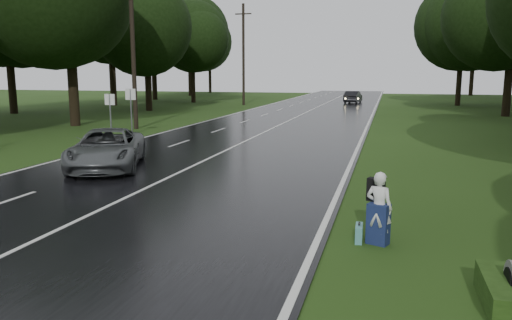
{
  "coord_description": "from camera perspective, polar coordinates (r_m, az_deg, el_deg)",
  "views": [
    {
      "loc": [
        7.15,
        -9.1,
        3.56
      ],
      "look_at": [
        3.54,
        4.46,
        1.1
      ],
      "focal_mm": 35.05,
      "sensor_mm": 36.0,
      "label": 1
    }
  ],
  "objects": [
    {
      "name": "ground",
      "position": [
        12.11,
        -22.4,
        -7.93
      ],
      "size": [
        160.0,
        160.0,
        0.0
      ],
      "primitive_type": "plane",
      "color": "#244013",
      "rests_on": "ground"
    },
    {
      "name": "tree_left_f",
      "position": [
        61.22,
        -7.15,
        6.54
      ],
      "size": [
        8.77,
        8.77,
        13.7
      ],
      "primitive_type": null,
      "color": "black",
      "rests_on": "ground"
    },
    {
      "name": "road_sign_a",
      "position": [
        27.96,
        -16.14,
        2.24
      ],
      "size": [
        0.59,
        0.1,
        2.45
      ],
      "primitive_type": null,
      "color": "white",
      "rests_on": "ground"
    },
    {
      "name": "utility_pole_far",
      "position": [
        55.83,
        -1.42,
        6.29
      ],
      "size": [
        1.8,
        0.28,
        10.89
      ],
      "primitive_type": null,
      "color": "black",
      "rests_on": "ground"
    },
    {
      "name": "tree_right_e",
      "position": [
        46.21,
        26.56,
        4.49
      ],
      "size": [
        9.04,
        9.04,
        14.12
      ],
      "primitive_type": null,
      "color": "black",
      "rests_on": "ground"
    },
    {
      "name": "tree_right_f",
      "position": [
        59.12,
        21.99,
        5.78
      ],
      "size": [
        9.42,
        9.42,
        14.72
      ],
      "primitive_type": null,
      "color": "black",
      "rests_on": "ground"
    },
    {
      "name": "lane_center",
      "position": [
        30.18,
        1.09,
        3.26
      ],
      "size": [
        0.12,
        140.0,
        0.01
      ],
      "primitive_type": "cube",
      "color": "silver",
      "rests_on": "road"
    },
    {
      "name": "grey_car",
      "position": [
        19.41,
        -16.67,
        1.24
      ],
      "size": [
        4.16,
        5.72,
        1.44
      ],
      "primitive_type": "imported",
      "rotation": [
        0.0,
        0.0,
        0.38
      ],
      "color": "#55595B",
      "rests_on": "road"
    },
    {
      "name": "utility_pole_mid",
      "position": [
        33.04,
        -13.5,
        3.49
      ],
      "size": [
        1.8,
        0.28,
        10.64
      ],
      "primitive_type": null,
      "color": "black",
      "rests_on": "ground"
    },
    {
      "name": "suitcase",
      "position": [
        11.0,
        11.67,
        -8.18
      ],
      "size": [
        0.16,
        0.51,
        0.36
      ],
      "primitive_type": "cube",
      "rotation": [
        0.0,
        0.0,
        0.03
      ],
      "color": "teal",
      "rests_on": "ground"
    },
    {
      "name": "road",
      "position": [
        30.18,
        1.09,
        3.21
      ],
      "size": [
        12.0,
        140.0,
        0.04
      ],
      "primitive_type": "cube",
      "color": "black",
      "rests_on": "ground"
    },
    {
      "name": "tree_left_d",
      "position": [
        36.18,
        -19.9,
        3.71
      ],
      "size": [
        9.62,
        9.62,
        15.03
      ],
      "primitive_type": null,
      "color": "black",
      "rests_on": "ground"
    },
    {
      "name": "tree_left_e",
      "position": [
        48.58,
        -12.08,
        5.53
      ],
      "size": [
        8.24,
        8.24,
        12.87
      ],
      "primitive_type": null,
      "color": "black",
      "rests_on": "ground"
    },
    {
      "name": "road_sign_b",
      "position": [
        29.88,
        -13.95,
        2.81
      ],
      "size": [
        0.64,
        0.1,
        2.65
      ],
      "primitive_type": null,
      "color": "white",
      "rests_on": "ground"
    },
    {
      "name": "hitchhiker",
      "position": [
        10.79,
        13.82,
        -5.62
      ],
      "size": [
        0.66,
        0.64,
        1.55
      ],
      "color": "silver",
      "rests_on": "ground"
    },
    {
      "name": "far_car",
      "position": [
        59.88,
        11.02,
        7.07
      ],
      "size": [
        1.95,
        4.4,
        1.4
      ],
      "primitive_type": "imported",
      "rotation": [
        0.0,
        0.0,
        3.03
      ],
      "color": "black",
      "rests_on": "road"
    }
  ]
}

